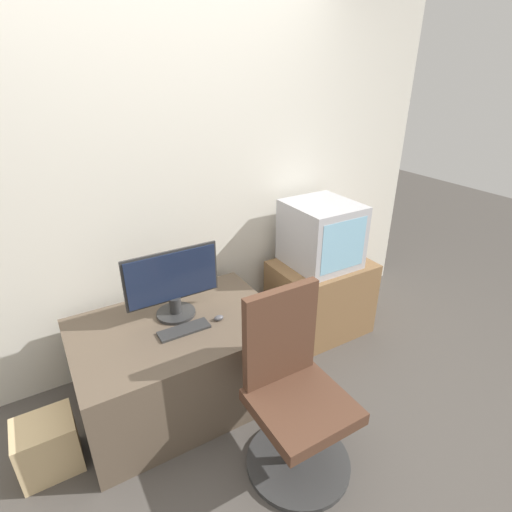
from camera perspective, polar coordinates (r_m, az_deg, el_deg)
The scene contains 10 objects.
ground_plane at distance 2.39m, azimuth 2.08°, elevation -29.45°, with size 12.00×12.00×0.00m, color #4C4742.
wall_back at distance 2.66m, azimuth -13.29°, elevation 10.63°, with size 4.40×0.05×2.60m.
desk at distance 2.62m, azimuth -10.78°, elevation -14.57°, with size 1.21×0.82×0.57m.
side_stand at distance 3.21m, azimuth 9.13°, elevation -5.85°, with size 0.73×0.53×0.60m.
main_monitor at distance 2.43m, azimuth -11.79°, elevation -3.83°, with size 0.57×0.24×0.43m.
keyboard at distance 2.39m, azimuth -10.23°, elevation -10.33°, with size 0.30×0.10×0.01m.
mouse at distance 2.44m, azimuth -5.35°, elevation -8.80°, with size 0.06×0.04×0.03m.
crt_tv at distance 2.98m, azimuth 9.29°, elevation 3.10°, with size 0.47×0.50×0.47m.
office_chair at distance 2.19m, azimuth 5.47°, elevation -19.86°, with size 0.56×0.56×0.99m.
cardboard_box_lower at distance 2.56m, azimuth -27.58°, elevation -22.89°, with size 0.29×0.25×0.31m.
Camera 1 is at (-0.76, -1.14, 1.96)m, focal length 28.00 mm.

